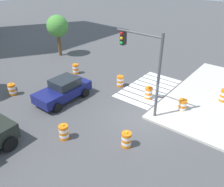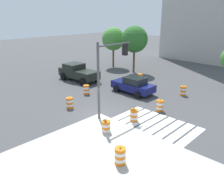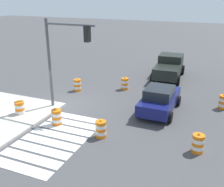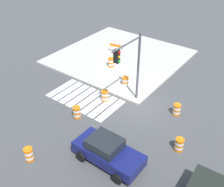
# 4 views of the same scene
# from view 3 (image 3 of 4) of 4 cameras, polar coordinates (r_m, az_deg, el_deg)

# --- Properties ---
(ground_plane) EXTENTS (120.00, 120.00, 0.00)m
(ground_plane) POSITION_cam_3_polar(r_m,az_deg,el_deg) (18.05, -9.81, -2.51)
(ground_plane) COLOR #474749
(crosswalk_stripes) EXTENTS (5.85, 3.20, 0.02)m
(crosswalk_stripes) POSITION_cam_3_polar(r_m,az_deg,el_deg) (14.17, -12.22, -9.42)
(crosswalk_stripes) COLOR silver
(crosswalk_stripes) RESTS_ON ground
(sports_car) EXTENTS (4.31, 2.16, 1.63)m
(sports_car) POSITION_cam_3_polar(r_m,az_deg,el_deg) (16.88, 10.13, -1.21)
(sports_car) COLOR navy
(sports_car) RESTS_ON ground
(pickup_truck) EXTENTS (5.24, 2.53, 1.92)m
(pickup_truck) POSITION_cam_3_polar(r_m,az_deg,el_deg) (24.11, 12.18, 5.66)
(pickup_truck) COLOR black
(pickup_truck) RESTS_ON ground
(traffic_barrel_near_corner) EXTENTS (0.56, 0.56, 1.02)m
(traffic_barrel_near_corner) POSITION_cam_3_polar(r_m,az_deg,el_deg) (20.65, 2.75, 2.11)
(traffic_barrel_near_corner) COLOR orange
(traffic_barrel_near_corner) RESTS_ON ground
(traffic_barrel_crosswalk_end) EXTENTS (0.56, 0.56, 1.02)m
(traffic_barrel_crosswalk_end) POSITION_cam_3_polar(r_m,az_deg,el_deg) (17.09, -19.09, -3.09)
(traffic_barrel_crosswalk_end) COLOR orange
(traffic_barrel_crosswalk_end) RESTS_ON ground
(traffic_barrel_median_near) EXTENTS (0.56, 0.56, 1.02)m
(traffic_barrel_median_near) POSITION_cam_3_polar(r_m,az_deg,el_deg) (13.84, -2.39, -7.59)
(traffic_barrel_median_near) COLOR orange
(traffic_barrel_median_near) RESTS_ON ground
(traffic_barrel_median_far) EXTENTS (0.56, 0.56, 1.02)m
(traffic_barrel_median_far) POSITION_cam_3_polar(r_m,az_deg,el_deg) (15.41, -11.72, -4.96)
(traffic_barrel_median_far) COLOR orange
(traffic_barrel_median_far) RESTS_ON ground
(traffic_barrel_far_curb) EXTENTS (0.56, 0.56, 1.02)m
(traffic_barrel_far_curb) POSITION_cam_3_polar(r_m,az_deg,el_deg) (13.23, 17.88, -10.11)
(traffic_barrel_far_curb) COLOR orange
(traffic_barrel_far_curb) RESTS_ON ground
(traffic_barrel_lane_center) EXTENTS (0.56, 0.56, 1.02)m
(traffic_barrel_lane_center) POSITION_cam_3_polar(r_m,az_deg,el_deg) (20.50, -7.40, 1.81)
(traffic_barrel_lane_center) COLOR orange
(traffic_barrel_lane_center) RESTS_ON ground
(traffic_barrel_opposite_curb) EXTENTS (0.56, 0.56, 1.02)m
(traffic_barrel_opposite_curb) POSITION_cam_3_polar(r_m,az_deg,el_deg) (18.57, 22.67, -1.69)
(traffic_barrel_opposite_curb) COLOR orange
(traffic_barrel_opposite_curb) RESTS_ON ground
(traffic_light_pole) EXTENTS (0.47, 3.29, 5.50)m
(traffic_light_pole) POSITION_cam_3_polar(r_m,az_deg,el_deg) (16.14, -10.16, 9.28)
(traffic_light_pole) COLOR #4C4C51
(traffic_light_pole) RESTS_ON sidewalk_corner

